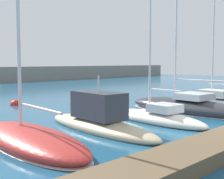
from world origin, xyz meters
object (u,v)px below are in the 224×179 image
sailboat_ivory_third (157,118)px  sailboat_charcoal_fourth (185,106)px  sailboat_slate_fifth (215,103)px  mooring_buoy_red (15,105)px  motorboat_sand_second (98,120)px  sailboat_red_nearest (30,138)px

sailboat_ivory_third → sailboat_charcoal_fourth: size_ratio=0.75×
sailboat_slate_fifth → mooring_buoy_red: 15.68m
motorboat_sand_second → sailboat_slate_fifth: 11.99m
sailboat_charcoal_fourth → sailboat_red_nearest: bearing=94.1°
motorboat_sand_second → sailboat_ivory_third: sailboat_ivory_third is taller
sailboat_slate_fifth → mooring_buoy_red: size_ratio=17.70×
sailboat_ivory_third → sailboat_slate_fifth: (8.17, 0.57, 0.08)m
motorboat_sand_second → mooring_buoy_red: size_ratio=10.05×
sailboat_charcoal_fourth → sailboat_ivory_third: bearing=104.4°
sailboat_slate_fifth → sailboat_ivory_third: bearing=98.4°
motorboat_sand_second → mooring_buoy_red: 11.71m
sailboat_red_nearest → sailboat_slate_fifth: (16.00, -0.12, 0.02)m
motorboat_sand_second → sailboat_slate_fifth: sailboat_slate_fifth is taller
sailboat_red_nearest → motorboat_sand_second: bearing=-81.6°
sailboat_ivory_third → mooring_buoy_red: (-2.11, 12.41, -0.23)m
sailboat_slate_fifth → motorboat_sand_second: bearing=93.1°
sailboat_ivory_third → motorboat_sand_second: bearing=82.9°
sailboat_charcoal_fourth → motorboat_sand_second: bearing=93.4°
sailboat_slate_fifth → sailboat_charcoal_fourth: bearing=90.4°
sailboat_red_nearest → sailboat_ivory_third: (7.82, -0.69, -0.06)m
sailboat_ivory_third → sailboat_slate_fifth: size_ratio=0.75×
sailboat_ivory_third → mooring_buoy_red: sailboat_ivory_third is taller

